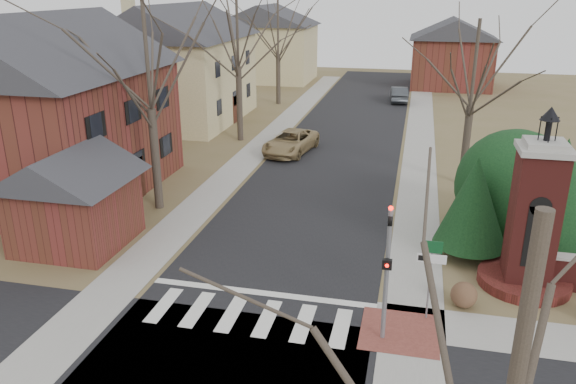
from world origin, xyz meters
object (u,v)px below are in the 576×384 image
(sign_post, at_px, (431,264))
(pickup_truck, at_px, (291,142))
(traffic_signal_pole, at_px, (387,262))
(brick_gate_monument, at_px, (532,230))
(distant_car, at_px, (399,94))

(sign_post, relative_size, pickup_truck, 0.54)
(traffic_signal_pole, distance_m, sign_post, 2.02)
(sign_post, bearing_deg, pickup_truck, 115.61)
(brick_gate_monument, xyz_separation_m, pickup_truck, (-11.89, 14.69, -1.45))
(traffic_signal_pole, height_order, pickup_truck, traffic_signal_pole)
(pickup_truck, xyz_separation_m, distant_car, (6.02, 18.68, -0.01))
(traffic_signal_pole, relative_size, distant_car, 1.06)
(brick_gate_monument, relative_size, distant_car, 1.53)
(traffic_signal_pole, xyz_separation_m, distant_car, (-1.17, 37.79, -1.89))
(sign_post, xyz_separation_m, pickup_truck, (-8.48, 17.70, -1.24))
(traffic_signal_pole, xyz_separation_m, brick_gate_monument, (4.70, 4.42, -0.42))
(pickup_truck, bearing_deg, distant_car, 81.61)
(brick_gate_monument, relative_size, pickup_truck, 1.27)
(brick_gate_monument, xyz_separation_m, distant_car, (-5.87, 33.37, -1.47))
(traffic_signal_pole, height_order, distant_car, traffic_signal_pole)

